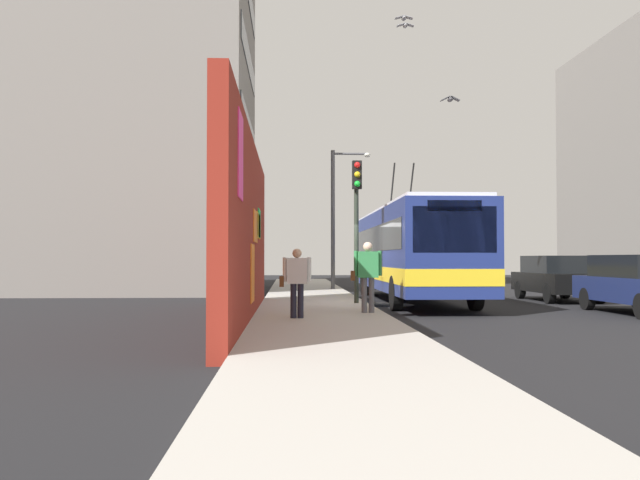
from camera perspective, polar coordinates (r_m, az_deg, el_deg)
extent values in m
plane|color=black|center=(20.60, 4.03, -5.68)|extent=(80.00, 80.00, 0.00)
cube|color=#ADA8A0|center=(20.47, -0.44, -5.50)|extent=(48.00, 3.20, 0.15)
cube|color=maroon|center=(16.15, -6.09, 0.75)|extent=(13.40, 0.30, 4.26)
cube|color=orange|center=(15.44, -5.67, -2.78)|extent=(1.32, 0.02, 1.31)
cube|color=yellow|center=(18.29, -5.18, 1.19)|extent=(1.84, 0.02, 0.66)
cube|color=green|center=(18.77, -5.11, 1.38)|extent=(1.25, 0.02, 0.78)
cube|color=orange|center=(16.77, -5.41, 1.12)|extent=(1.81, 0.02, 0.77)
cube|color=#F2338C|center=(11.73, -6.66, 7.00)|extent=(1.05, 0.02, 1.47)
cube|color=gray|center=(33.87, -14.58, 14.40)|extent=(11.93, 9.79, 21.54)
cube|color=black|center=(32.04, -6.01, 3.68)|extent=(10.14, 0.04, 1.10)
cube|color=black|center=(32.49, -6.00, 9.30)|extent=(10.14, 0.04, 1.10)
cube|color=black|center=(33.24, -5.98, 14.73)|extent=(10.14, 0.04, 1.10)
cube|color=navy|center=(23.60, 7.58, -0.88)|extent=(12.60, 2.51, 2.62)
cube|color=silver|center=(23.65, 7.57, 2.44)|extent=(12.10, 2.31, 0.12)
cube|color=yellow|center=(23.60, 7.59, -2.72)|extent=(12.62, 2.53, 0.44)
cube|color=black|center=(17.46, 11.21, 0.88)|extent=(0.04, 2.14, 1.18)
cube|color=black|center=(23.60, 7.58, 0.08)|extent=(11.59, 2.54, 0.84)
cube|color=orange|center=(17.51, 11.19, 2.84)|extent=(0.06, 1.38, 0.28)
cylinder|color=black|center=(25.64, 7.59, 4.01)|extent=(1.43, 0.06, 2.00)
cylinder|color=black|center=(25.52, 6.04, 4.03)|extent=(1.43, 0.06, 2.00)
cylinder|color=black|center=(19.93, 12.87, -4.35)|extent=(1.00, 0.28, 1.00)
cylinder|color=black|center=(19.46, 6.39, -4.45)|extent=(1.00, 0.28, 1.00)
cylinder|color=black|center=(27.79, 8.44, -3.57)|extent=(1.00, 0.28, 1.00)
cylinder|color=black|center=(27.44, 3.76, -3.61)|extent=(1.00, 0.28, 1.00)
cube|color=black|center=(20.14, 25.14, -1.99)|extent=(2.84, 1.56, 0.60)
cylinder|color=black|center=(21.82, 25.16, -4.47)|extent=(0.64, 0.22, 0.64)
cylinder|color=black|center=(21.16, 21.47, -4.60)|extent=(0.64, 0.22, 0.64)
cube|color=black|center=(25.21, 19.26, -3.36)|extent=(4.31, 1.88, 0.66)
cube|color=black|center=(25.27, 19.18, -1.93)|extent=(2.58, 1.69, 0.60)
cylinder|color=black|center=(24.25, 22.36, -4.19)|extent=(0.64, 0.22, 0.64)
cylinder|color=black|center=(23.59, 18.66, -4.30)|extent=(0.64, 0.22, 0.64)
cylinder|color=black|center=(26.85, 19.80, -3.95)|extent=(0.64, 0.22, 0.64)
cylinder|color=black|center=(26.26, 16.41, -4.03)|extent=(0.64, 0.22, 0.64)
cylinder|color=#595960|center=(16.85, 4.33, -4.62)|extent=(0.14, 0.14, 0.86)
cylinder|color=#595960|center=(16.83, 3.73, -4.63)|extent=(0.14, 0.14, 0.86)
cube|color=#338C4C|center=(16.81, 4.03, -2.06)|extent=(0.22, 0.50, 0.65)
cylinder|color=#338C4C|center=(16.85, 5.04, -1.95)|extent=(0.09, 0.09, 0.61)
cylinder|color=#338C4C|center=(16.78, 3.00, -1.95)|extent=(0.09, 0.09, 0.61)
sphere|color=beige|center=(16.82, 4.02, -0.56)|extent=(0.23, 0.23, 0.23)
cube|color=#593319|center=(16.78, 2.77, -3.00)|extent=(0.14, 0.10, 0.24)
cylinder|color=#1E1E2D|center=(15.30, -1.64, -5.11)|extent=(0.14, 0.14, 0.77)
cylinder|color=#1E1E2D|center=(15.29, -2.23, -5.11)|extent=(0.14, 0.14, 0.77)
cube|color=silver|center=(15.27, -1.94, -2.59)|extent=(0.22, 0.45, 0.58)
cylinder|color=silver|center=(15.27, -0.91, -2.49)|extent=(0.09, 0.09, 0.55)
cylinder|color=silver|center=(15.27, -2.97, -2.48)|extent=(0.09, 0.09, 0.55)
sphere|color=tan|center=(15.27, -1.93, -1.12)|extent=(0.21, 0.21, 0.21)
cube|color=#593319|center=(15.27, -3.23, -3.49)|extent=(0.14, 0.10, 0.24)
cylinder|color=#2D382D|center=(20.48, 3.06, 0.70)|extent=(0.14, 0.14, 4.28)
cube|color=black|center=(20.40, 3.11, 5.46)|extent=(0.20, 0.28, 0.84)
sphere|color=red|center=(20.33, 3.14, 6.29)|extent=(0.18, 0.18, 0.18)
sphere|color=yellow|center=(20.29, 3.14, 5.50)|extent=(0.18, 0.18, 0.18)
sphere|color=green|center=(20.26, 3.14, 4.72)|extent=(0.18, 0.18, 0.18)
cylinder|color=#4C4C51|center=(29.97, 1.09, 1.74)|extent=(0.18, 0.18, 6.11)
cylinder|color=#4C4C51|center=(30.33, 2.53, 7.22)|extent=(0.10, 1.52, 0.10)
ellipsoid|color=silver|center=(30.40, 3.97, 7.11)|extent=(0.44, 0.28, 0.20)
ellipsoid|color=#47474C|center=(20.16, 10.85, 11.46)|extent=(0.32, 0.14, 0.12)
cube|color=#47474C|center=(20.20, 11.24, 11.52)|extent=(0.20, 0.26, 0.14)
cube|color=#47474C|center=(20.14, 10.45, 11.56)|extent=(0.20, 0.26, 0.14)
ellipsoid|color=gray|center=(22.27, 7.04, 17.93)|extent=(0.32, 0.14, 0.12)
cube|color=gray|center=(22.31, 7.41, 17.99)|extent=(0.20, 0.28, 0.09)
cube|color=gray|center=(22.26, 6.66, 18.02)|extent=(0.20, 0.28, 0.09)
ellipsoid|color=gray|center=(23.01, 7.16, 17.36)|extent=(0.32, 0.14, 0.12)
cube|color=gray|center=(23.04, 7.52, 17.41)|extent=(0.20, 0.27, 0.10)
cube|color=gray|center=(22.99, 6.80, 17.45)|extent=(0.20, 0.27, 0.10)
cylinder|color=black|center=(21.91, 5.22, -5.43)|extent=(2.05, 2.05, 0.00)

